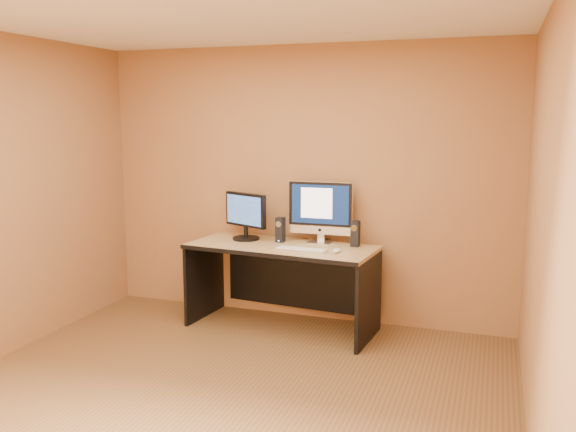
% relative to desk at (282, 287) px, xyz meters
% --- Properties ---
extents(floor, '(4.00, 4.00, 0.00)m').
position_rel_desk_xyz_m(floor, '(0.07, -1.59, -0.39)').
color(floor, brown).
rests_on(floor, ground).
extents(walls, '(4.00, 4.00, 2.60)m').
position_rel_desk_xyz_m(walls, '(0.07, -1.59, 0.91)').
color(walls, olive).
rests_on(walls, ground).
extents(ceiling, '(4.00, 4.00, 0.00)m').
position_rel_desk_xyz_m(ceiling, '(0.07, -1.59, 2.21)').
color(ceiling, white).
rests_on(ceiling, walls).
extents(desk, '(1.75, 0.90, 0.78)m').
position_rel_desk_xyz_m(desk, '(0.00, 0.00, 0.00)').
color(desk, tan).
rests_on(desk, ground).
extents(imac, '(0.61, 0.23, 0.58)m').
position_rel_desk_xyz_m(imac, '(0.29, 0.22, 0.68)').
color(imac, silver).
rests_on(imac, desk).
extents(second_monitor, '(0.57, 0.43, 0.44)m').
position_rel_desk_xyz_m(second_monitor, '(-0.41, 0.14, 0.61)').
color(second_monitor, black).
rests_on(second_monitor, desk).
extents(speaker_left, '(0.08, 0.08, 0.23)m').
position_rel_desk_xyz_m(speaker_left, '(-0.06, 0.14, 0.51)').
color(speaker_left, black).
rests_on(speaker_left, desk).
extents(speaker_right, '(0.08, 0.08, 0.23)m').
position_rel_desk_xyz_m(speaker_right, '(0.64, 0.17, 0.51)').
color(speaker_right, black).
rests_on(speaker_right, desk).
extents(keyboard, '(0.46, 0.15, 0.02)m').
position_rel_desk_xyz_m(keyboard, '(0.23, -0.15, 0.40)').
color(keyboard, silver).
rests_on(keyboard, desk).
extents(mouse, '(0.08, 0.12, 0.04)m').
position_rel_desk_xyz_m(mouse, '(0.55, -0.13, 0.41)').
color(mouse, white).
rests_on(mouse, desk).
extents(cable_a, '(0.05, 0.23, 0.01)m').
position_rel_desk_xyz_m(cable_a, '(0.37, 0.31, 0.40)').
color(cable_a, black).
rests_on(cable_a, desk).
extents(cable_b, '(0.13, 0.15, 0.01)m').
position_rel_desk_xyz_m(cable_b, '(0.26, 0.33, 0.40)').
color(cable_b, black).
rests_on(cable_b, desk).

